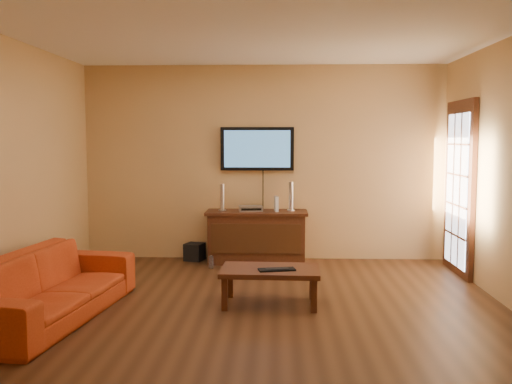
{
  "coord_description": "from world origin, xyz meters",
  "views": [
    {
      "loc": [
        0.19,
        -5.45,
        1.68
      ],
      "look_at": [
        -0.04,
        0.8,
        1.1
      ],
      "focal_mm": 40.0,
      "sensor_mm": 36.0,
      "label": 1
    }
  ],
  "objects_px": {
    "media_console": "(257,236)",
    "speaker_right": "(291,198)",
    "television": "(257,149)",
    "bottle": "(211,262)",
    "sofa": "(49,275)",
    "av_receiver": "(251,208)",
    "game_console": "(276,204)",
    "subwoofer": "(195,252)",
    "speaker_left": "(222,198)",
    "coffee_table": "(270,273)",
    "keyboard": "(277,269)"
  },
  "relations": [
    {
      "from": "media_console",
      "to": "speaker_right",
      "type": "bearing_deg",
      "value": 5.2
    },
    {
      "from": "television",
      "to": "bottle",
      "type": "distance_m",
      "value": 1.69
    },
    {
      "from": "sofa",
      "to": "bottle",
      "type": "distance_m",
      "value": 2.49
    },
    {
      "from": "sofa",
      "to": "av_receiver",
      "type": "bearing_deg",
      "value": -27.51
    },
    {
      "from": "av_receiver",
      "to": "bottle",
      "type": "height_order",
      "value": "av_receiver"
    },
    {
      "from": "media_console",
      "to": "television",
      "type": "height_order",
      "value": "television"
    },
    {
      "from": "sofa",
      "to": "av_receiver",
      "type": "distance_m",
      "value": 3.11
    },
    {
      "from": "bottle",
      "to": "speaker_right",
      "type": "bearing_deg",
      "value": 23.4
    },
    {
      "from": "television",
      "to": "sofa",
      "type": "xyz_separation_m",
      "value": [
        -1.85,
        -2.75,
        -1.13
      ]
    },
    {
      "from": "av_receiver",
      "to": "game_console",
      "type": "bearing_deg",
      "value": -10.58
    },
    {
      "from": "sofa",
      "to": "speaker_right",
      "type": "height_order",
      "value": "speaker_right"
    },
    {
      "from": "speaker_right",
      "to": "media_console",
      "type": "bearing_deg",
      "value": -174.8
    },
    {
      "from": "speaker_right",
      "to": "subwoofer",
      "type": "xyz_separation_m",
      "value": [
        -1.34,
        0.05,
        -0.77
      ]
    },
    {
      "from": "media_console",
      "to": "television",
      "type": "relative_size",
      "value": 1.36
    },
    {
      "from": "sofa",
      "to": "media_console",
      "type": "bearing_deg",
      "value": -28.74
    },
    {
      "from": "speaker_right",
      "to": "av_receiver",
      "type": "distance_m",
      "value": 0.57
    },
    {
      "from": "media_console",
      "to": "speaker_left",
      "type": "distance_m",
      "value": 0.7
    },
    {
      "from": "coffee_table",
      "to": "av_receiver",
      "type": "relative_size",
      "value": 3.2
    },
    {
      "from": "coffee_table",
      "to": "speaker_right",
      "type": "height_order",
      "value": "speaker_right"
    },
    {
      "from": "av_receiver",
      "to": "subwoofer",
      "type": "bearing_deg",
      "value": 167.22
    },
    {
      "from": "av_receiver",
      "to": "keyboard",
      "type": "height_order",
      "value": "av_receiver"
    },
    {
      "from": "media_console",
      "to": "game_console",
      "type": "relative_size",
      "value": 6.68
    },
    {
      "from": "bottle",
      "to": "av_receiver",
      "type": "bearing_deg",
      "value": 39.62
    },
    {
      "from": "game_console",
      "to": "subwoofer",
      "type": "height_order",
      "value": "game_console"
    },
    {
      "from": "speaker_left",
      "to": "keyboard",
      "type": "relative_size",
      "value": 0.95
    },
    {
      "from": "television",
      "to": "keyboard",
      "type": "distance_m",
      "value": 2.6
    },
    {
      "from": "television",
      "to": "sofa",
      "type": "distance_m",
      "value": 3.5
    },
    {
      "from": "sofa",
      "to": "speaker_left",
      "type": "relative_size",
      "value": 5.85
    },
    {
      "from": "television",
      "to": "speaker_left",
      "type": "bearing_deg",
      "value": -156.99
    },
    {
      "from": "media_console",
      "to": "bottle",
      "type": "bearing_deg",
      "value": -144.66
    },
    {
      "from": "coffee_table",
      "to": "av_receiver",
      "type": "height_order",
      "value": "av_receiver"
    },
    {
      "from": "sofa",
      "to": "keyboard",
      "type": "bearing_deg",
      "value": -70.88
    },
    {
      "from": "media_console",
      "to": "subwoofer",
      "type": "height_order",
      "value": "media_console"
    },
    {
      "from": "media_console",
      "to": "sofa",
      "type": "distance_m",
      "value": 3.14
    },
    {
      "from": "coffee_table",
      "to": "speaker_left",
      "type": "bearing_deg",
      "value": 108.56
    },
    {
      "from": "television",
      "to": "subwoofer",
      "type": "bearing_deg",
      "value": -171.49
    },
    {
      "from": "media_console",
      "to": "speaker_right",
      "type": "height_order",
      "value": "speaker_right"
    },
    {
      "from": "television",
      "to": "subwoofer",
      "type": "distance_m",
      "value": 1.68
    },
    {
      "from": "game_console",
      "to": "subwoofer",
      "type": "distance_m",
      "value": 1.33
    },
    {
      "from": "av_receiver",
      "to": "subwoofer",
      "type": "relative_size",
      "value": 1.33
    },
    {
      "from": "subwoofer",
      "to": "keyboard",
      "type": "bearing_deg",
      "value": -45.42
    },
    {
      "from": "av_receiver",
      "to": "sofa",
      "type": "bearing_deg",
      "value": -131.3
    },
    {
      "from": "television",
      "to": "speaker_left",
      "type": "xyz_separation_m",
      "value": [
        -0.47,
        -0.2,
        -0.67
      ]
    },
    {
      "from": "sofa",
      "to": "speaker_left",
      "type": "bearing_deg",
      "value": -20.97
    },
    {
      "from": "subwoofer",
      "to": "bottle",
      "type": "distance_m",
      "value": 0.58
    },
    {
      "from": "bottle",
      "to": "keyboard",
      "type": "bearing_deg",
      "value": -63.0
    },
    {
      "from": "speaker_right",
      "to": "sofa",
      "type": "bearing_deg",
      "value": -131.98
    },
    {
      "from": "speaker_right",
      "to": "av_receiver",
      "type": "xyz_separation_m",
      "value": [
        -0.55,
        -0.04,
        -0.15
      ]
    },
    {
      "from": "coffee_table",
      "to": "speaker_left",
      "type": "relative_size",
      "value": 2.76
    },
    {
      "from": "coffee_table",
      "to": "speaker_left",
      "type": "distance_m",
      "value": 2.2
    }
  ]
}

